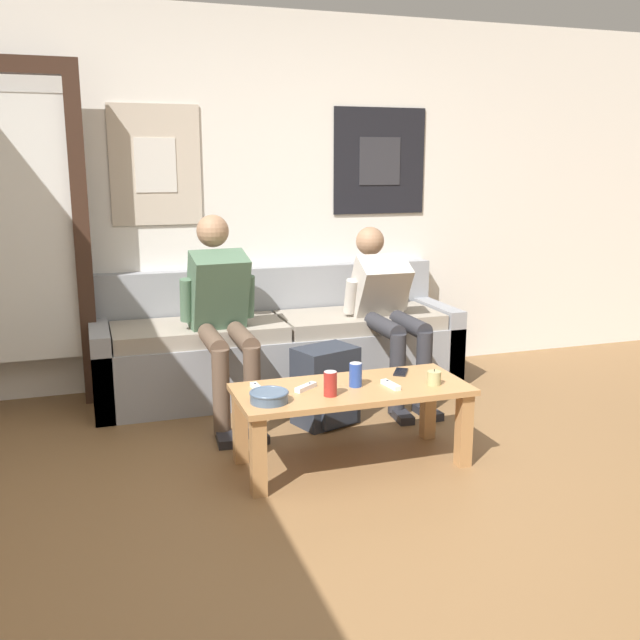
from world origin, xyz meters
The scene contains 16 objects.
ground_plane centered at (0.00, 0.00, 0.00)m, with size 18.00×18.00×0.00m, color brown.
wall_back centered at (0.00, 2.44, 1.28)m, with size 10.00×0.07×2.55m.
door_frame centered at (-1.61, 2.23, 1.20)m, with size 1.00×0.10×2.15m.
couch centered at (0.07, 2.08, 0.29)m, with size 2.47×0.72×0.82m.
coffee_table centered at (0.10, 0.75, 0.34)m, with size 1.20×0.52×0.42m.
person_seated_adult centered at (-0.38, 1.71, 0.67)m, with size 0.47×0.93×1.22m.
person_seated_teen centered at (0.72, 1.73, 0.62)m, with size 0.47×0.98×1.11m.
backpack centered at (0.17, 1.34, 0.22)m, with size 0.41×0.36×0.47m.
ceramic_bowl centered at (-0.36, 0.65, 0.45)m, with size 0.19×0.19×0.06m.
pillar_candle centered at (0.52, 0.65, 0.45)m, with size 0.07×0.07×0.08m.
drink_can_blue centered at (0.12, 0.75, 0.48)m, with size 0.07×0.07×0.12m.
drink_can_red centered at (-0.05, 0.65, 0.48)m, with size 0.07×0.07×0.12m.
game_controller_near_left centered at (0.29, 0.68, 0.43)m, with size 0.05×0.15×0.03m.
game_controller_near_right centered at (-0.14, 0.78, 0.43)m, with size 0.14×0.11×0.03m.
game_controller_far_center centered at (-0.37, 0.85, 0.43)m, with size 0.04×0.15×0.03m.
cell_phone centered at (0.44, 0.90, 0.43)m, with size 0.13×0.15×0.01m.
Camera 1 is at (-1.15, -2.50, 1.54)m, focal length 40.00 mm.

